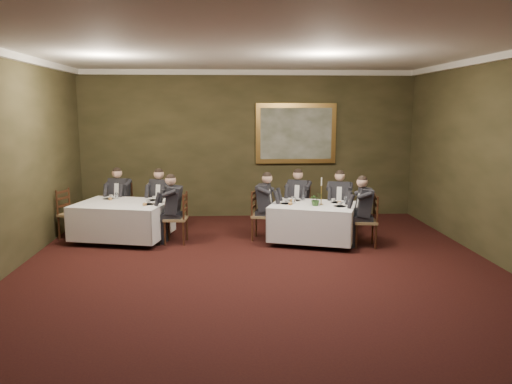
{
  "coord_description": "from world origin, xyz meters",
  "views": [
    {
      "loc": [
        -0.52,
        -7.02,
        2.59
      ],
      "look_at": [
        -0.02,
        1.62,
        1.15
      ],
      "focal_mm": 35.0,
      "sensor_mm": 36.0,
      "label": 1
    }
  ],
  "objects": [
    {
      "name": "ceiling",
      "position": [
        0.0,
        0.0,
        3.5
      ],
      "size": [
        8.0,
        10.0,
        0.1
      ],
      "primitive_type": "cube",
      "color": "silver",
      "rests_on": "back_wall"
    },
    {
      "name": "diner_main_backright",
      "position": [
        1.81,
        3.04,
        0.51
      ],
      "size": [
        0.52,
        0.58,
        1.35
      ],
      "rotation": [
        0.0,
        0.0,
        2.84
      ],
      "color": "black",
      "rests_on": "chair_main_backright"
    },
    {
      "name": "table_second",
      "position": [
        -2.6,
        2.81,
        0.45
      ],
      "size": [
        2.03,
        1.72,
        0.67
      ],
      "rotation": [
        0.0,
        0.0,
        -0.24
      ],
      "color": "black",
      "rests_on": "ground"
    },
    {
      "name": "diner_sec_backright",
      "position": [
        -1.93,
        3.56,
        0.51
      ],
      "size": [
        0.53,
        0.58,
        1.35
      ],
      "rotation": [
        0.0,
        0.0,
        2.81
      ],
      "color": "black",
      "rests_on": "chair_sec_backright"
    },
    {
      "name": "front_wall",
      "position": [
        0.0,
        -5.0,
        1.75
      ],
      "size": [
        8.0,
        0.1,
        3.5
      ],
      "primitive_type": "cube",
      "color": "#2D2A16",
      "rests_on": "ground"
    },
    {
      "name": "place_setting_table_second",
      "position": [
        -2.92,
        3.3,
        0.8
      ],
      "size": [
        0.33,
        0.31,
        0.14
      ],
      "color": "white",
      "rests_on": "table_second"
    },
    {
      "name": "chair_main_endleft",
      "position": [
        0.18,
        2.73,
        0.28
      ],
      "size": [
        0.52,
        0.53,
        1.0
      ],
      "rotation": [
        0.0,
        0.0,
        -1.82
      ],
      "color": "olive",
      "rests_on": "ground"
    },
    {
      "name": "diner_sec_endright",
      "position": [
        -1.53,
        2.55,
        0.51
      ],
      "size": [
        0.51,
        0.45,
        1.35
      ],
      "rotation": [
        0.0,
        0.0,
        1.48
      ],
      "color": "black",
      "rests_on": "chair_sec_endright"
    },
    {
      "name": "chair_main_endright",
      "position": [
        2.1,
        2.09,
        0.28
      ],
      "size": [
        0.47,
        0.49,
        1.0
      ],
      "rotation": [
        0.0,
        0.0,
        1.44
      ],
      "color": "olive",
      "rests_on": "ground"
    },
    {
      "name": "chair_main_backleft",
      "position": [
        1.0,
        3.32,
        0.28
      ],
      "size": [
        0.57,
        0.57,
        1.0
      ],
      "rotation": [
        0.0,
        0.0,
        2.71
      ],
      "color": "olive",
      "rests_on": "ground"
    },
    {
      "name": "ground",
      "position": [
        0.0,
        0.0,
        0.0
      ],
      "size": [
        10.0,
        10.0,
        0.0
      ],
      "primitive_type": "plane",
      "color": "black",
      "rests_on": "ground"
    },
    {
      "name": "candlestick",
      "position": [
        1.3,
        2.4,
        0.96
      ],
      "size": [
        0.08,
        0.08,
        0.54
      ],
      "color": "gold",
      "rests_on": "table_main"
    },
    {
      "name": "diner_main_endright",
      "position": [
        2.09,
        2.09,
        0.51
      ],
      "size": [
        0.53,
        0.46,
        1.35
      ],
      "rotation": [
        0.0,
        0.0,
        1.44
      ],
      "color": "black",
      "rests_on": "chair_main_endright"
    },
    {
      "name": "crown_molding",
      "position": [
        0.0,
        0.0,
        3.44
      ],
      "size": [
        8.0,
        10.0,
        0.12
      ],
      "color": "white",
      "rests_on": "back_wall"
    },
    {
      "name": "diner_main_endleft",
      "position": [
        0.19,
        2.73,
        0.51
      ],
      "size": [
        0.56,
        0.51,
        1.35
      ],
      "rotation": [
        0.0,
        0.0,
        -1.82
      ],
      "color": "black",
      "rests_on": "chair_main_endleft"
    },
    {
      "name": "place_setting_table_main",
      "position": [
        0.89,
        2.89,
        0.8
      ],
      "size": [
        0.33,
        0.31,
        0.14
      ],
      "color": "white",
      "rests_on": "table_main"
    },
    {
      "name": "diner_main_backleft",
      "position": [
        0.99,
        3.31,
        0.51
      ],
      "size": [
        0.56,
        0.6,
        1.35
      ],
      "rotation": [
        0.0,
        0.0,
        2.71
      ],
      "color": "black",
      "rests_on": "chair_main_backleft"
    },
    {
      "name": "diner_sec_backleft",
      "position": [
        -2.85,
        3.79,
        0.51
      ],
      "size": [
        0.51,
        0.57,
        1.35
      ],
      "rotation": [
        0.0,
        0.0,
        2.87
      ],
      "color": "black",
      "rests_on": "chair_sec_backleft"
    },
    {
      "name": "table_main",
      "position": [
        1.14,
        2.41,
        0.45
      ],
      "size": [
        1.91,
        1.67,
        0.67
      ],
      "rotation": [
        0.0,
        0.0,
        -0.33
      ],
      "color": "black",
      "rests_on": "ground"
    },
    {
      "name": "chair_sec_backright",
      "position": [
        -1.93,
        3.57,
        0.28
      ],
      "size": [
        0.55,
        0.54,
        1.0
      ],
      "rotation": [
        0.0,
        0.0,
        2.81
      ],
      "color": "olive",
      "rests_on": "ground"
    },
    {
      "name": "centerpiece",
      "position": [
        1.17,
        2.29,
        0.9
      ],
      "size": [
        0.29,
        0.27,
        0.26
      ],
      "primitive_type": "imported",
      "rotation": [
        0.0,
        0.0,
        0.29
      ],
      "color": "#2D5926",
      "rests_on": "table_main"
    },
    {
      "name": "chair_sec_backleft",
      "position": [
        -2.84,
        3.8,
        0.28
      ],
      "size": [
        0.54,
        0.52,
        1.0
      ],
      "rotation": [
        0.0,
        0.0,
        2.87
      ],
      "color": "olive",
      "rests_on": "ground"
    },
    {
      "name": "back_wall",
      "position": [
        0.0,
        5.0,
        1.75
      ],
      "size": [
        8.0,
        0.1,
        3.5
      ],
      "primitive_type": "cube",
      "color": "#2D2A16",
      "rests_on": "ground"
    },
    {
      "name": "chair_sec_endright",
      "position": [
        -1.52,
        2.55,
        0.28
      ],
      "size": [
        0.46,
        0.48,
        1.0
      ],
      "rotation": [
        0.0,
        0.0,
        1.48
      ],
      "color": "olive",
      "rests_on": "ground"
    },
    {
      "name": "chair_main_backright",
      "position": [
        1.81,
        3.05,
        0.28
      ],
      "size": [
        0.54,
        0.53,
        1.0
      ],
      "rotation": [
        0.0,
        0.0,
        2.84
      ],
      "color": "olive",
      "rests_on": "ground"
    },
    {
      "name": "chair_sec_endleft",
      "position": [
        -3.68,
        3.07,
        0.28
      ],
      "size": [
        0.55,
        0.56,
        1.0
      ],
      "rotation": [
        0.0,
        0.0,
        -1.93
      ],
      "color": "olive",
      "rests_on": "ground"
    },
    {
      "name": "painting",
      "position": [
        1.14,
        4.94,
        2.01
      ],
      "size": [
        1.93,
        0.09,
        1.44
      ],
      "color": "gold",
      "rests_on": "back_wall"
    }
  ]
}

